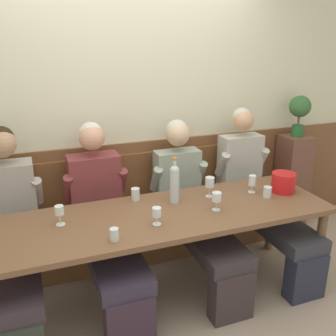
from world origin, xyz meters
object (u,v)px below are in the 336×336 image
(ice_bucket, at_px, (283,182))
(water_tumbler_right, at_px, (135,194))
(wine_bottle_amber_mid, at_px, (175,183))
(wine_glass_near_bucket, at_px, (59,212))
(wall_bench, at_px, (139,227))
(wine_glass_center_rear, at_px, (157,213))
(wine_glass_mid_left, at_px, (217,197))
(wine_glass_left_end, at_px, (210,183))
(person_center_left_seat, at_px, (103,214))
(dining_table, at_px, (164,222))
(wine_glass_center_front, at_px, (252,182))
(water_tumbler_center, at_px, (114,235))
(water_tumbler_left, at_px, (267,192))
(potted_plant, at_px, (300,110))
(person_center_right_seat, at_px, (11,226))
(person_right_seat, at_px, (258,191))
(person_left_seat, at_px, (192,204))

(ice_bucket, bearing_deg, water_tumbler_right, 167.51)
(wine_bottle_amber_mid, height_order, wine_glass_near_bucket, wine_bottle_amber_mid)
(wall_bench, distance_m, wine_glass_center_rear, 0.99)
(wine_glass_mid_left, bearing_deg, wine_bottle_amber_mid, 134.04)
(wine_glass_left_end, bearing_deg, water_tumbler_right, 166.10)
(person_center_left_seat, bearing_deg, dining_table, -41.60)
(wine_glass_center_front, bearing_deg, wine_bottle_amber_mid, 176.30)
(ice_bucket, distance_m, water_tumbler_center, 1.52)
(water_tumbler_center, distance_m, water_tumbler_left, 1.33)
(person_center_left_seat, relative_size, wine_glass_near_bucket, 9.26)
(ice_bucket, relative_size, wine_glass_center_rear, 1.56)
(water_tumbler_center, bearing_deg, person_center_left_seat, 85.79)
(potted_plant, bearing_deg, wine_glass_center_front, -146.29)
(wine_glass_near_bucket, bearing_deg, person_center_right_seat, 141.10)
(ice_bucket, distance_m, wine_glass_near_bucket, 1.79)
(wine_glass_center_rear, distance_m, water_tumbler_right, 0.45)
(wine_glass_center_front, bearing_deg, water_tumbler_left, -63.55)
(wine_glass_mid_left, bearing_deg, person_right_seat, 32.44)
(water_tumbler_center, bearing_deg, wine_bottle_amber_mid, 35.98)
(potted_plant, bearing_deg, person_center_right_seat, -172.57)
(wine_glass_center_rear, distance_m, wine_glass_mid_left, 0.49)
(person_left_seat, xyz_separation_m, potted_plant, (1.34, 0.40, 0.64))
(dining_table, bearing_deg, person_right_seat, 17.33)
(wine_glass_mid_left, xyz_separation_m, potted_plant, (1.33, 0.80, 0.42))
(person_center_right_seat, bearing_deg, person_center_left_seat, -0.93)
(wall_bench, relative_size, wine_glass_left_end, 17.22)
(wine_glass_center_front, height_order, water_tumbler_right, wine_glass_center_front)
(person_right_seat, relative_size, water_tumbler_left, 15.39)
(ice_bucket, relative_size, water_tumbler_right, 2.00)
(person_right_seat, distance_m, wine_glass_left_end, 0.64)
(dining_table, distance_m, person_right_seat, 1.08)
(water_tumbler_left, distance_m, potted_plant, 1.21)
(wall_bench, xyz_separation_m, dining_table, (0.00, -0.68, 0.38))
(wine_glass_center_rear, xyz_separation_m, water_tumbler_left, (0.99, 0.13, -0.04))
(water_tumbler_left, bearing_deg, potted_plant, 41.06)
(wine_glass_mid_left, height_order, water_tumbler_center, wine_glass_mid_left)
(wine_bottle_amber_mid, bearing_deg, wine_glass_left_end, 0.16)
(person_center_left_seat, bearing_deg, potted_plant, 10.08)
(dining_table, relative_size, potted_plant, 6.13)
(wine_bottle_amber_mid, bearing_deg, water_tumbler_center, -144.02)
(person_center_right_seat, distance_m, wine_glass_mid_left, 1.52)
(wall_bench, bearing_deg, person_right_seat, -19.10)
(wine_glass_mid_left, bearing_deg, wine_glass_left_end, 75.06)
(person_left_seat, bearing_deg, wine_glass_center_rear, -136.37)
(person_center_left_seat, height_order, water_tumbler_right, person_center_left_seat)
(wine_bottle_amber_mid, height_order, wine_glass_center_rear, wine_bottle_amber_mid)
(dining_table, height_order, person_right_seat, person_right_seat)
(water_tumbler_left, bearing_deg, person_center_right_seat, 169.34)
(ice_bucket, height_order, wine_glass_left_end, wine_glass_left_end)
(wall_bench, height_order, wine_glass_left_end, wall_bench)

